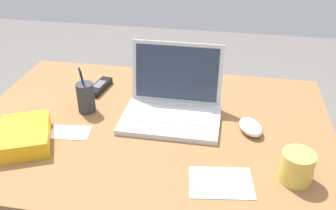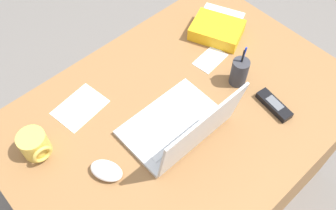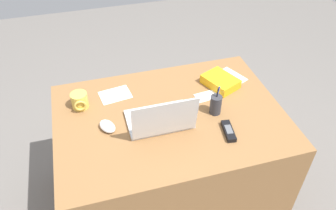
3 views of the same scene
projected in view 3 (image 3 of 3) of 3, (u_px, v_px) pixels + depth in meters
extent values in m
plane|color=slate|center=(170.00, 193.00, 2.26)|extent=(6.00, 6.00, 0.00)
cube|color=olive|center=(170.00, 158.00, 2.03)|extent=(1.22, 0.87, 0.71)
cube|color=silver|center=(159.00, 119.00, 1.76)|extent=(0.33, 0.22, 0.02)
cube|color=silver|center=(160.00, 120.00, 1.74)|extent=(0.27, 0.11, 0.00)
cube|color=silver|center=(156.00, 109.00, 1.80)|extent=(0.09, 0.05, 0.00)
cube|color=silver|center=(165.00, 119.00, 1.59)|extent=(0.32, 0.04, 0.22)
cube|color=#283347|center=(165.00, 118.00, 1.59)|extent=(0.29, 0.03, 0.19)
ellipsoid|color=white|center=(107.00, 126.00, 1.71)|extent=(0.10, 0.12, 0.04)
cylinder|color=#E0BC4C|center=(80.00, 100.00, 1.82)|extent=(0.09, 0.09, 0.09)
torus|color=#E0BC4C|center=(80.00, 106.00, 1.78)|extent=(0.07, 0.01, 0.07)
cube|color=black|center=(229.00, 131.00, 1.69)|extent=(0.06, 0.14, 0.02)
cube|color=#595B60|center=(229.00, 129.00, 1.68)|extent=(0.04, 0.07, 0.00)
cylinder|color=#333338|center=(216.00, 105.00, 1.78)|extent=(0.06, 0.06, 0.11)
cylinder|color=#1933B2|center=(216.00, 98.00, 1.75)|extent=(0.03, 0.01, 0.15)
cylinder|color=black|center=(216.00, 100.00, 1.76)|extent=(0.02, 0.01, 0.14)
cube|color=#F2AD19|center=(220.00, 81.00, 1.98)|extent=(0.21, 0.24, 0.05)
cube|color=white|center=(207.00, 96.00, 1.92)|extent=(0.14, 0.09, 0.00)
cube|color=white|center=(233.00, 75.00, 2.07)|extent=(0.14, 0.19, 0.00)
cube|color=white|center=(115.00, 95.00, 1.93)|extent=(0.19, 0.15, 0.00)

